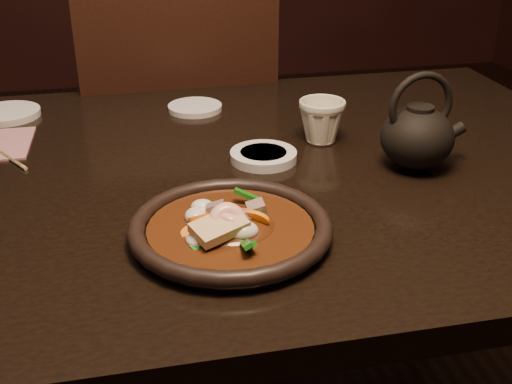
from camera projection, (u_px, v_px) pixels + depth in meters
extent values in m
cube|color=black|center=(146.00, 184.00, 1.01)|extent=(1.60, 0.90, 0.04)
cylinder|color=black|center=(432.00, 229.00, 1.64)|extent=(0.06, 0.06, 0.71)
cube|color=black|center=(177.00, 169.00, 1.71)|extent=(0.47, 0.47, 0.04)
cylinder|color=black|center=(231.00, 210.00, 2.02)|extent=(0.04, 0.04, 0.44)
cylinder|color=black|center=(259.00, 273.00, 1.70)|extent=(0.04, 0.04, 0.44)
cylinder|color=black|center=(113.00, 223.00, 1.94)|extent=(0.04, 0.04, 0.44)
cylinder|color=black|center=(119.00, 292.00, 1.62)|extent=(0.04, 0.04, 0.44)
cube|color=black|center=(182.00, 99.00, 1.42)|extent=(0.43, 0.04, 0.47)
cylinder|color=black|center=(231.00, 234.00, 0.82)|extent=(0.24, 0.24, 0.01)
torus|color=black|center=(231.00, 227.00, 0.82)|extent=(0.26, 0.26, 0.02)
cylinder|color=#38190A|center=(231.00, 229.00, 0.82)|extent=(0.21, 0.21, 0.01)
ellipsoid|color=#38190A|center=(231.00, 229.00, 0.82)|extent=(0.12, 0.11, 0.03)
torus|color=#F0B197|center=(234.00, 226.00, 0.81)|extent=(0.07, 0.07, 0.05)
torus|color=#F0B197|center=(228.00, 226.00, 0.79)|extent=(0.05, 0.05, 0.05)
cube|color=gray|center=(230.00, 219.00, 0.81)|extent=(0.03, 0.03, 0.02)
cube|color=gray|center=(217.00, 211.00, 0.83)|extent=(0.03, 0.03, 0.03)
cube|color=gray|center=(209.00, 230.00, 0.80)|extent=(0.03, 0.04, 0.03)
cube|color=gray|center=(244.00, 218.00, 0.82)|extent=(0.03, 0.04, 0.03)
cube|color=gray|center=(257.00, 210.00, 0.85)|extent=(0.03, 0.02, 0.03)
cube|color=gray|center=(247.00, 221.00, 0.82)|extent=(0.03, 0.03, 0.03)
cylinder|color=orange|center=(254.00, 218.00, 0.81)|extent=(0.04, 0.04, 0.04)
cylinder|color=orange|center=(203.00, 216.00, 0.83)|extent=(0.05, 0.05, 0.03)
cylinder|color=orange|center=(232.00, 217.00, 0.82)|extent=(0.04, 0.04, 0.02)
cylinder|color=orange|center=(227.00, 220.00, 0.81)|extent=(0.04, 0.04, 0.04)
cylinder|color=orange|center=(197.00, 233.00, 0.80)|extent=(0.04, 0.03, 0.03)
cube|color=#185F12|center=(204.00, 242.00, 0.78)|extent=(0.04, 0.03, 0.01)
cube|color=#185F12|center=(247.00, 195.00, 0.87)|extent=(0.04, 0.02, 0.02)
cube|color=#185F12|center=(252.00, 216.00, 0.84)|extent=(0.03, 0.03, 0.02)
cube|color=#185F12|center=(208.00, 219.00, 0.83)|extent=(0.04, 0.03, 0.01)
cube|color=#185F12|center=(248.00, 246.00, 0.76)|extent=(0.02, 0.04, 0.03)
cube|color=#185F12|center=(246.00, 245.00, 0.76)|extent=(0.01, 0.04, 0.02)
cube|color=#185F12|center=(200.00, 232.00, 0.80)|extent=(0.03, 0.04, 0.01)
ellipsoid|color=beige|center=(204.00, 215.00, 0.84)|extent=(0.03, 0.04, 0.02)
ellipsoid|color=beige|center=(230.00, 230.00, 0.80)|extent=(0.03, 0.03, 0.03)
ellipsoid|color=beige|center=(197.00, 240.00, 0.78)|extent=(0.03, 0.03, 0.02)
ellipsoid|color=beige|center=(202.00, 206.00, 0.85)|extent=(0.03, 0.03, 0.02)
ellipsoid|color=beige|center=(195.00, 217.00, 0.83)|extent=(0.03, 0.03, 0.02)
ellipsoid|color=beige|center=(243.00, 231.00, 0.79)|extent=(0.04, 0.03, 0.02)
cube|color=tan|center=(219.00, 227.00, 0.78)|extent=(0.08, 0.07, 0.03)
cylinder|color=silver|center=(263.00, 156.00, 1.04)|extent=(0.11, 0.11, 0.02)
cylinder|color=silver|center=(7.00, 114.00, 1.23)|extent=(0.12, 0.12, 0.01)
cylinder|color=silver|center=(195.00, 108.00, 1.27)|extent=(0.11, 0.11, 0.01)
imported|color=beige|center=(322.00, 120.00, 1.10)|extent=(0.09, 0.08, 0.08)
ellipsoid|color=black|center=(417.00, 137.00, 1.00)|extent=(0.11, 0.11, 0.10)
cylinder|color=black|center=(420.00, 111.00, 0.98)|extent=(0.04, 0.04, 0.02)
cylinder|color=black|center=(450.00, 134.00, 1.01)|extent=(0.05, 0.02, 0.04)
torus|color=black|center=(421.00, 105.00, 0.97)|extent=(0.11, 0.02, 0.11)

